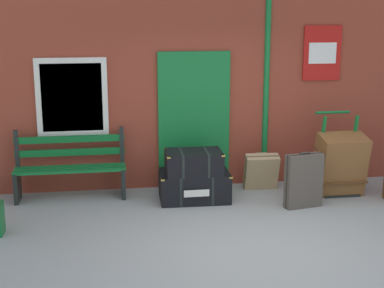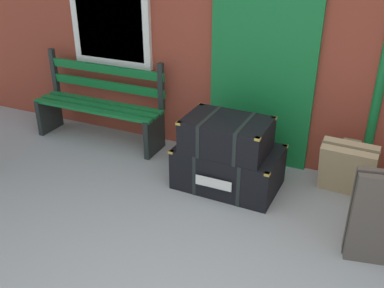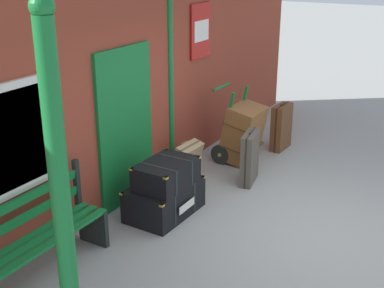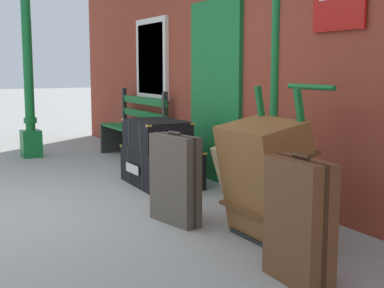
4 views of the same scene
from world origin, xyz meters
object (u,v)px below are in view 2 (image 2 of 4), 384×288
steamer_trunk_base (228,167)px  steamer_trunk_middle (227,135)px  suitcase_beige (347,168)px  platform_bench (100,105)px

steamer_trunk_base → steamer_trunk_middle: size_ratio=1.25×
steamer_trunk_base → suitcase_beige: size_ratio=1.77×
steamer_trunk_middle → suitcase_beige: steamer_trunk_middle is taller
steamer_trunk_middle → suitcase_beige: size_ratio=1.42×
platform_bench → steamer_trunk_base: 1.83m
platform_bench → suitcase_beige: platform_bench is taller
platform_bench → steamer_trunk_base: bearing=-12.1°
platform_bench → steamer_trunk_middle: platform_bench is taller
steamer_trunk_middle → steamer_trunk_base: bearing=72.5°
steamer_trunk_base → suitcase_beige: suitcase_beige is taller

